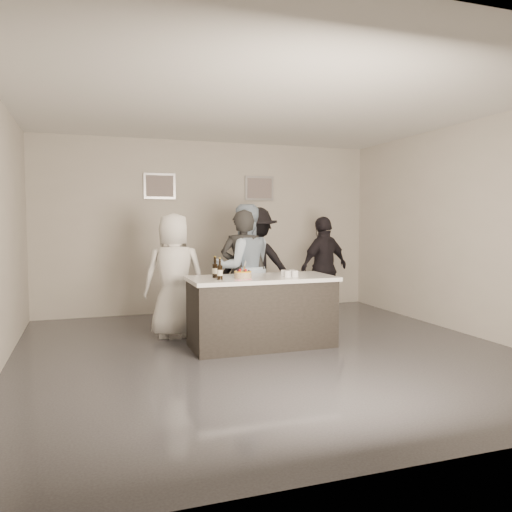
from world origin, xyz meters
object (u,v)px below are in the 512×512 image
at_px(cake, 243,275).
at_px(beer_bottle_a, 215,267).
at_px(person_guest_right, 324,268).
at_px(beer_bottle_b, 220,269).
at_px(person_main_blue, 244,269).
at_px(person_main_black, 243,272).
at_px(person_guest_left, 174,275).
at_px(person_guest_back, 255,265).
at_px(bar_counter, 262,311).

bearing_deg(cake, beer_bottle_a, 154.47).
bearing_deg(person_guest_right, beer_bottle_b, 16.48).
distance_m(person_main_blue, person_guest_right, 1.65).
distance_m(person_main_black, person_guest_left, 0.97).
bearing_deg(cake, person_guest_right, 38.48).
xyz_separation_m(person_main_black, person_guest_right, (1.60, 0.65, -0.04)).
relative_size(cake, person_main_blue, 0.12).
xyz_separation_m(cake, person_main_black, (0.26, 0.82, -0.05)).
height_order(person_main_black, person_guest_left, person_main_black).
bearing_deg(person_guest_right, cake, 19.43).
height_order(person_guest_right, person_guest_back, person_guest_back).
distance_m(beer_bottle_a, person_main_blue, 1.00).
bearing_deg(bar_counter, beer_bottle_a, 173.12).
xyz_separation_m(person_guest_left, person_guest_back, (1.36, 0.53, 0.05)).
bearing_deg(cake, person_guest_left, 126.06).
bearing_deg(beer_bottle_b, person_guest_left, 110.42).
distance_m(beer_bottle_a, person_guest_right, 2.56).
bearing_deg(person_guest_left, person_main_black, 177.78).
bearing_deg(beer_bottle_b, person_main_black, 57.33).
distance_m(bar_counter, person_guest_back, 1.53).
xyz_separation_m(beer_bottle_b, person_guest_right, (2.17, 1.55, -0.19)).
bearing_deg(person_main_black, person_guest_left, 16.93).
relative_size(person_guest_left, person_guest_back, 0.94).
relative_size(bar_counter, beer_bottle_a, 7.15).
distance_m(beer_bottle_b, person_main_blue, 1.19).
bearing_deg(bar_counter, person_main_blue, 87.97).
xyz_separation_m(person_guest_left, person_guest_right, (2.56, 0.52, -0.02)).
bearing_deg(person_guest_back, bar_counter, 94.06).
xyz_separation_m(person_guest_right, person_guest_back, (-1.19, 0.01, 0.07)).
bearing_deg(cake, bar_counter, 16.30).
xyz_separation_m(beer_bottle_b, person_main_black, (0.58, 0.90, -0.15)).
height_order(cake, beer_bottle_a, beer_bottle_a).
bearing_deg(person_main_black, cake, 97.22).
height_order(beer_bottle_b, person_main_blue, person_main_blue).
bearing_deg(beer_bottle_a, person_main_black, 49.18).
distance_m(cake, person_guest_left, 1.19).
bearing_deg(beer_bottle_b, person_guest_back, 57.90).
bearing_deg(person_guest_left, person_guest_right, -162.77).
height_order(person_main_blue, person_guest_right, person_main_blue).
distance_m(person_main_blue, person_guest_left, 1.00).
distance_m(bar_counter, beer_bottle_b, 0.84).
bearing_deg(beer_bottle_a, person_guest_left, 115.20).
distance_m(bar_counter, person_main_black, 0.86).
bearing_deg(bar_counter, beer_bottle_b, -165.31).
distance_m(bar_counter, person_guest_right, 2.15).
height_order(bar_counter, cake, cake).
bearing_deg(person_main_black, person_guest_right, -132.85).
bearing_deg(beer_bottle_a, bar_counter, -6.88).
xyz_separation_m(beer_bottle_b, person_guest_back, (0.98, 1.56, -0.12)).
xyz_separation_m(cake, person_guest_back, (0.67, 1.49, -0.03)).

